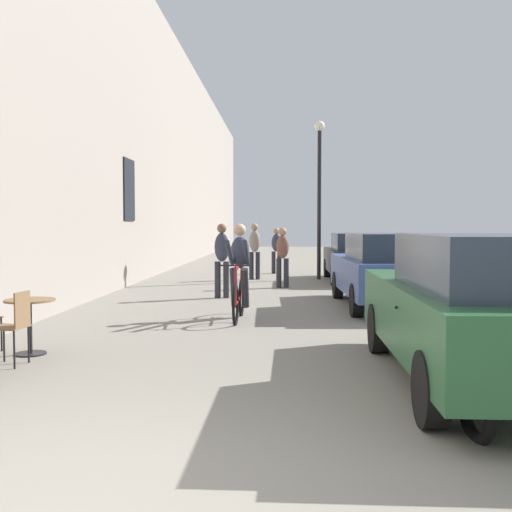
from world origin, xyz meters
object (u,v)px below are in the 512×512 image
(cafe_table_mid, at_px, (30,315))
(parked_motorcycle, at_px, (446,366))
(pedestrian_far, at_px, (255,248))
(street_lamp, at_px, (319,179))
(pedestrian_near, at_px, (222,256))
(pedestrian_furthest, at_px, (276,248))
(cyclist_on_bicycle, at_px, (239,274))
(parked_car_nearest, at_px, (483,308))
(cafe_chair_mid_toward_street, at_px, (14,323))
(pedestrian_mid, at_px, (283,254))
(parked_car_second, at_px, (386,269))
(parked_car_third, at_px, (357,256))

(cafe_table_mid, distance_m, parked_motorcycle, 5.22)
(pedestrian_far, height_order, parked_motorcycle, pedestrian_far)
(cafe_table_mid, distance_m, street_lamp, 12.19)
(pedestrian_far, bearing_deg, parked_motorcycle, -79.78)
(pedestrian_near, bearing_deg, street_lamp, 62.72)
(pedestrian_near, height_order, pedestrian_furthest, pedestrian_near)
(pedestrian_near, height_order, pedestrian_far, pedestrian_far)
(cyclist_on_bicycle, distance_m, pedestrian_far, 7.86)
(street_lamp, xyz_separation_m, parked_car_nearest, (0.96, -12.36, -2.28))
(cafe_chair_mid_toward_street, xyz_separation_m, pedestrian_far, (2.32, 11.56, 0.47))
(pedestrian_far, bearing_deg, pedestrian_mid, -70.25)
(cyclist_on_bicycle, height_order, street_lamp, street_lamp)
(cafe_chair_mid_toward_street, height_order, pedestrian_far, pedestrian_far)
(pedestrian_mid, distance_m, parked_car_second, 4.37)
(cafe_table_mid, bearing_deg, parked_car_third, 62.27)
(pedestrian_furthest, bearing_deg, parked_motorcycle, -83.70)
(street_lamp, bearing_deg, pedestrian_far, -176.37)
(pedestrian_near, distance_m, pedestrian_furthest, 7.25)
(parked_car_nearest, bearing_deg, parked_car_second, 89.68)
(cafe_table_mid, height_order, parked_car_second, parked_car_second)
(parked_car_third, bearing_deg, street_lamp, 150.02)
(street_lamp, xyz_separation_m, parked_motorcycle, (0.36, -13.21, -2.70))
(cafe_table_mid, distance_m, pedestrian_mid, 9.14)
(pedestrian_furthest, bearing_deg, pedestrian_far, -105.38)
(pedestrian_mid, height_order, pedestrian_furthest, pedestrian_mid)
(street_lamp, relative_size, parked_motorcycle, 2.28)
(cafe_table_mid, relative_size, parked_car_nearest, 0.16)
(pedestrian_far, distance_m, parked_motorcycle, 13.31)
(cafe_chair_mid_toward_street, bearing_deg, parked_car_second, 45.05)
(parked_car_second, bearing_deg, street_lamp, 98.87)
(cafe_table_mid, bearing_deg, pedestrian_far, 77.64)
(parked_car_third, xyz_separation_m, parked_motorcycle, (-0.73, -12.58, -0.35))
(pedestrian_mid, bearing_deg, pedestrian_near, -120.71)
(cafe_chair_mid_toward_street, xyz_separation_m, parked_car_nearest, (5.28, -0.67, 0.31))
(cafe_chair_mid_toward_street, relative_size, pedestrian_furthest, 0.56)
(pedestrian_furthest, xyz_separation_m, street_lamp, (1.35, -2.24, 2.21))
(street_lamp, distance_m, parked_car_third, 2.67)
(street_lamp, bearing_deg, parked_car_third, -29.98)
(cafe_chair_mid_toward_street, xyz_separation_m, pedestrian_furthest, (2.97, 13.93, 0.38))
(cafe_chair_mid_toward_street, distance_m, parked_motorcycle, 4.92)
(pedestrian_far, height_order, pedestrian_furthest, pedestrian_far)
(pedestrian_far, xyz_separation_m, street_lamp, (2.00, 0.13, 2.12))
(cafe_table_mid, bearing_deg, parked_car_second, 41.15)
(parked_car_second, relative_size, parked_car_third, 1.06)
(pedestrian_far, height_order, parked_car_second, pedestrian_far)
(pedestrian_furthest, bearing_deg, cafe_table_mid, -102.90)
(parked_car_third, distance_m, parked_motorcycle, 12.61)
(cafe_table_mid, distance_m, pedestrian_furthest, 13.67)
(cyclist_on_bicycle, distance_m, pedestrian_mid, 5.49)
(cyclist_on_bicycle, height_order, parked_car_second, cyclist_on_bicycle)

